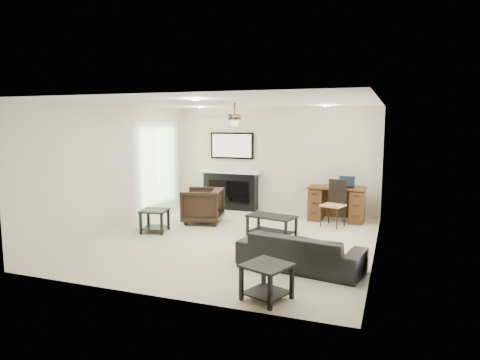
{
  "coord_description": "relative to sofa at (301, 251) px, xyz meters",
  "views": [
    {
      "loc": [
        2.77,
        -7.18,
        2.17
      ],
      "look_at": [
        0.04,
        0.27,
        1.08
      ],
      "focal_mm": 32.0,
      "sensor_mm": 36.0,
      "label": 1
    }
  ],
  "objects": [
    {
      "name": "fireplace_unit",
      "position": [
        -2.56,
        3.7,
        0.69
      ],
      "size": [
        1.52,
        0.34,
        1.91
      ],
      "primitive_type": "cube",
      "color": "black",
      "rests_on": "ground"
    },
    {
      "name": "desk",
      "position": [
        0.09,
        3.31,
        0.11
      ],
      "size": [
        1.22,
        0.56,
        0.76
      ],
      "primitive_type": "cube",
      "color": "#3F250F",
      "rests_on": "ground"
    },
    {
      "name": "end_table_near",
      "position": [
        -0.15,
        -1.25,
        -0.04
      ],
      "size": [
        0.67,
        0.67,
        0.45
      ],
      "primitive_type": "cube",
      "rotation": [
        0.0,
        0.0,
        -0.37
      ],
      "color": "black",
      "rests_on": "ground"
    },
    {
      "name": "end_table_left",
      "position": [
        -3.15,
        1.1,
        -0.04
      ],
      "size": [
        0.59,
        0.59,
        0.45
      ],
      "primitive_type": "cube",
      "rotation": [
        0.0,
        0.0,
        0.21
      ],
      "color": "black",
      "rests_on": "ground"
    },
    {
      "name": "armchair",
      "position": [
        -2.6,
        2.15,
        0.11
      ],
      "size": [
        0.97,
        0.95,
        0.75
      ],
      "primitive_type": "imported",
      "rotation": [
        0.0,
        0.0,
        -1.36
      ],
      "color": "black",
      "rests_on": "ground"
    },
    {
      "name": "desk_chair",
      "position": [
        0.09,
        2.76,
        0.22
      ],
      "size": [
        0.54,
        0.55,
        0.97
      ],
      "primitive_type": "cube",
      "rotation": [
        0.0,
        0.0,
        -0.32
      ],
      "color": "black",
      "rests_on": "ground"
    },
    {
      "name": "sofa",
      "position": [
        0.0,
        0.0,
        0.0
      ],
      "size": [
        1.93,
        1.01,
        0.54
      ],
      "primitive_type": "imported",
      "rotation": [
        0.0,
        0.0,
        2.97
      ],
      "color": "black",
      "rests_on": "ground"
    },
    {
      "name": "room_shell",
      "position": [
        -1.32,
        1.19,
        1.42
      ],
      "size": [
        5.5,
        5.54,
        2.52
      ],
      "color": "beige",
      "rests_on": "ground"
    },
    {
      "name": "laptop",
      "position": [
        0.29,
        3.29,
        0.61
      ],
      "size": [
        0.33,
        0.24,
        0.23
      ],
      "primitive_type": "cube",
      "color": "black",
      "rests_on": "desk"
    },
    {
      "name": "coffee_table",
      "position": [
        -0.9,
        1.6,
        -0.07
      ],
      "size": [
        0.99,
        0.69,
        0.4
      ],
      "primitive_type": "cube",
      "rotation": [
        0.0,
        0.0,
        -0.22
      ],
      "color": "black",
      "rests_on": "ground"
    }
  ]
}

